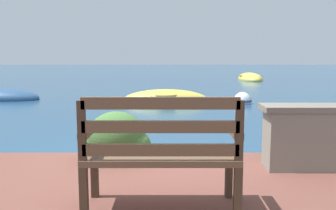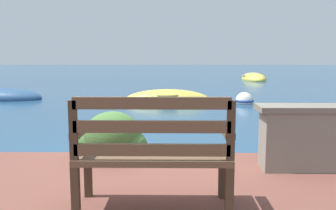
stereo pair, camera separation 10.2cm
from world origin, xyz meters
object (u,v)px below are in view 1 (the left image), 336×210
at_px(park_bench, 162,151).
at_px(mooring_buoy, 243,101).
at_px(rowboat_nearest, 166,101).
at_px(rowboat_far, 251,79).

height_order(park_bench, mooring_buoy, park_bench).
bearing_deg(rowboat_nearest, mooring_buoy, 173.46).
distance_m(rowboat_nearest, mooring_buoy, 2.22).
distance_m(park_bench, rowboat_nearest, 8.05).
bearing_deg(mooring_buoy, rowboat_nearest, 174.52).
bearing_deg(mooring_buoy, rowboat_far, 76.42).
height_order(rowboat_nearest, rowboat_far, rowboat_nearest).
relative_size(park_bench, mooring_buoy, 2.26).
relative_size(rowboat_nearest, rowboat_far, 0.98).
height_order(rowboat_nearest, mooring_buoy, rowboat_nearest).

